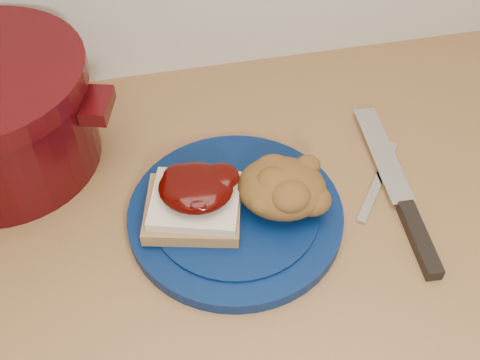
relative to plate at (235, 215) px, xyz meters
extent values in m
cylinder|color=#041741|center=(0.00, 0.00, 0.00)|extent=(0.34, 0.34, 0.02)
cube|color=olive|center=(-0.05, 0.00, 0.02)|extent=(0.13, 0.12, 0.02)
cube|color=beige|center=(-0.05, 0.00, 0.04)|extent=(0.12, 0.12, 0.01)
ellipsoid|color=black|center=(-0.05, 0.01, 0.06)|extent=(0.11, 0.10, 0.03)
ellipsoid|color=brown|center=(0.06, 0.00, 0.04)|extent=(0.13, 0.12, 0.05)
cube|color=black|center=(0.21, -0.08, 0.00)|extent=(0.03, 0.11, 0.02)
cube|color=silver|center=(0.22, 0.06, 0.00)|extent=(0.04, 0.18, 0.00)
cube|color=silver|center=(0.20, 0.02, -0.01)|extent=(0.10, 0.13, 0.00)
cube|color=#360507|center=(-0.15, 0.13, 0.09)|extent=(0.05, 0.06, 0.02)
camera|label=1|loc=(-0.09, -0.45, 0.58)|focal=45.00mm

